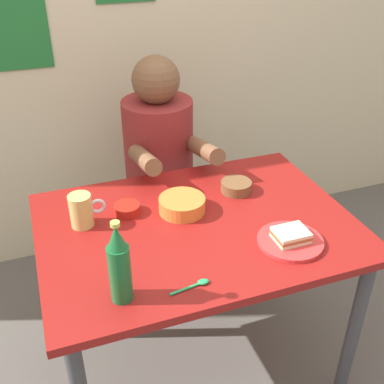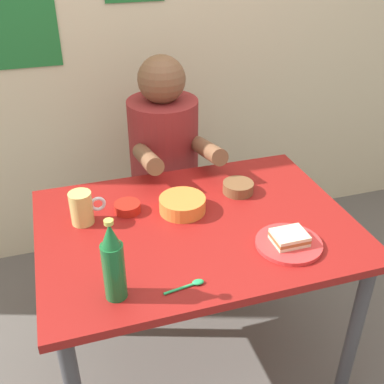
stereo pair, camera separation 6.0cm
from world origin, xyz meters
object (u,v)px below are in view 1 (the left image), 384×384
plate_orange (290,241)px  beer_bottle (119,265)px  person_seated (159,144)px  beer_mug (82,210)px  stool (161,218)px  sandwich (291,235)px  soup_bowl_orange (182,204)px  dining_table (197,244)px

plate_orange → beer_bottle: beer_bottle is taller
person_seated → plate_orange: bearing=-75.9°
plate_orange → beer_mug: bearing=151.8°
stool → plate_orange: bearing=-76.1°
stool → person_seated: person_seated is taller
sandwich → soup_bowl_orange: size_ratio=0.65×
dining_table → beer_mug: bearing=161.6°
sandwich → beer_bottle: size_ratio=0.42×
plate_orange → beer_bottle: size_ratio=0.84×
stool → beer_mug: bearing=-129.8°
person_seated → sandwich: bearing=-75.9°
person_seated → sandwich: person_seated is taller
dining_table → beer_bottle: beer_bottle is taller
person_seated → beer_mug: (-0.42, -0.49, 0.03)m
beer_mug → soup_bowl_orange: 0.36m
beer_bottle → soup_bowl_orange: beer_bottle is taller
dining_table → beer_mug: size_ratio=8.73×
beer_bottle → dining_table: bearing=40.1°
sandwich → beer_mug: beer_mug is taller
plate_orange → sandwich: 0.02m
dining_table → person_seated: bearing=86.0°
plate_orange → soup_bowl_orange: 0.41m
dining_table → sandwich: bearing=-40.1°
stool → beer_bottle: beer_bottle is taller
dining_table → plate_orange: (0.25, -0.21, 0.10)m
plate_orange → soup_bowl_orange: soup_bowl_orange is taller
beer_bottle → soup_bowl_orange: size_ratio=1.54×
plate_orange → beer_bottle: 0.59m
beer_mug → beer_bottle: 0.41m
dining_table → sandwich: sandwich is taller
beer_mug → stool: bearing=50.2°
dining_table → stool: 0.70m
plate_orange → dining_table: bearing=139.9°
stool → plate_orange: 0.95m
beer_bottle → person_seated: bearing=67.5°
soup_bowl_orange → stool: bearing=82.9°
dining_table → soup_bowl_orange: 0.16m
beer_mug → person_seated: bearing=49.6°
dining_table → beer_bottle: 0.48m
dining_table → beer_mug: (-0.38, 0.13, 0.15)m
stool → soup_bowl_orange: (-0.07, -0.54, 0.42)m
person_seated → beer_mug: 0.65m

